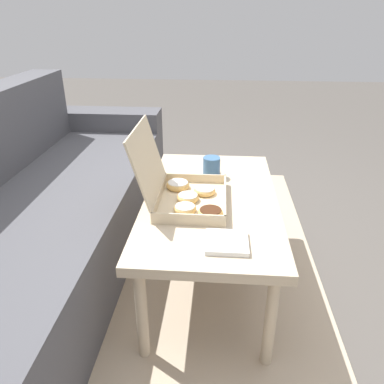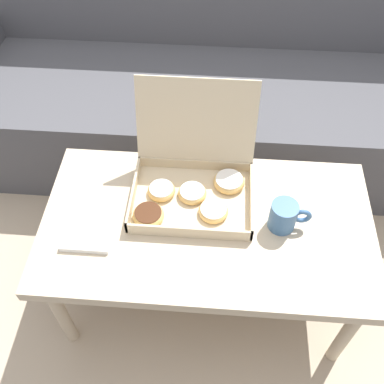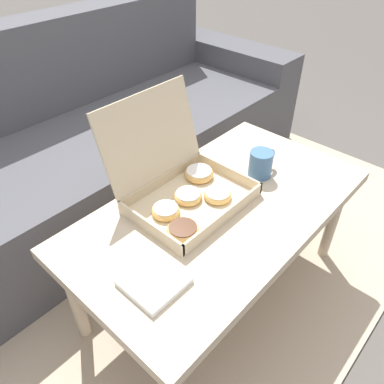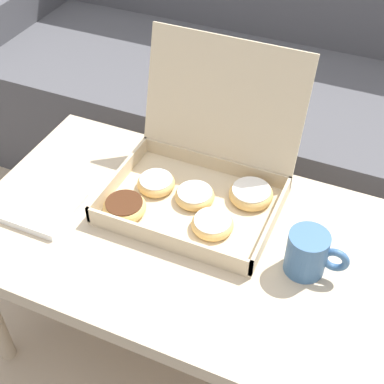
{
  "view_description": "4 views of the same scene",
  "coord_description": "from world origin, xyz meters",
  "px_view_note": "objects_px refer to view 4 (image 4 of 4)",
  "views": [
    {
      "loc": [
        -1.51,
        -0.1,
        1.23
      ],
      "look_at": [
        -0.06,
        0.02,
        0.52
      ],
      "focal_mm": 35.0,
      "sensor_mm": 36.0,
      "label": 1
    },
    {
      "loc": [
        0.01,
        -0.91,
        1.66
      ],
      "look_at": [
        -0.06,
        0.02,
        0.52
      ],
      "focal_mm": 42.0,
      "sensor_mm": 36.0,
      "label": 2
    },
    {
      "loc": [
        -0.78,
        -0.64,
        1.3
      ],
      "look_at": [
        -0.06,
        0.02,
        0.52
      ],
      "focal_mm": 35.0,
      "sensor_mm": 36.0,
      "label": 3
    },
    {
      "loc": [
        0.31,
        -0.82,
        1.36
      ],
      "look_at": [
        -0.06,
        0.02,
        0.52
      ],
      "focal_mm": 50.0,
      "sensor_mm": 36.0,
      "label": 4
    }
  ],
  "objects_px": {
    "coffee_mug": "(308,253)",
    "pastry_box": "(198,179)",
    "coffee_table": "(200,251)",
    "couch": "(296,102)"
  },
  "relations": [
    {
      "from": "coffee_table",
      "to": "coffee_mug",
      "type": "xyz_separation_m",
      "value": [
        0.24,
        0.01,
        0.1
      ]
    },
    {
      "from": "pastry_box",
      "to": "coffee_mug",
      "type": "height_order",
      "value": "pastry_box"
    },
    {
      "from": "coffee_table",
      "to": "pastry_box",
      "type": "bearing_deg",
      "value": 115.72
    },
    {
      "from": "coffee_mug",
      "to": "pastry_box",
      "type": "bearing_deg",
      "value": 158.9
    },
    {
      "from": "coffee_table",
      "to": "coffee_mug",
      "type": "distance_m",
      "value": 0.26
    },
    {
      "from": "couch",
      "to": "coffee_table",
      "type": "distance_m",
      "value": 0.89
    },
    {
      "from": "pastry_box",
      "to": "coffee_mug",
      "type": "bearing_deg",
      "value": -21.1
    },
    {
      "from": "pastry_box",
      "to": "coffee_mug",
      "type": "xyz_separation_m",
      "value": [
        0.3,
        -0.12,
        -0.01
      ]
    },
    {
      "from": "couch",
      "to": "coffee_table",
      "type": "xyz_separation_m",
      "value": [
        0.0,
        -0.89,
        0.12
      ]
    },
    {
      "from": "couch",
      "to": "pastry_box",
      "type": "relative_size",
      "value": 6.42
    }
  ]
}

